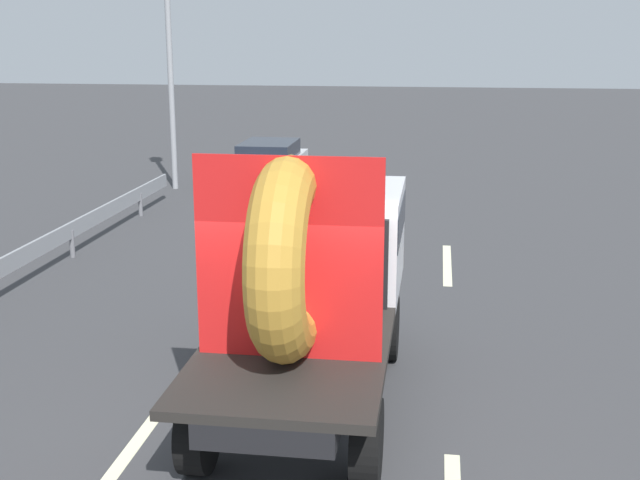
{
  "coord_description": "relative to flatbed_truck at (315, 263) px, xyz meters",
  "views": [
    {
      "loc": [
        1.5,
        -8.39,
        4.33
      ],
      "look_at": [
        0.07,
        1.53,
        1.78
      ],
      "focal_mm": 45.87,
      "sensor_mm": 36.0,
      "label": 1
    }
  ],
  "objects": [
    {
      "name": "distant_sedan",
      "position": [
        -3.4,
        13.67,
        -0.91
      ],
      "size": [
        1.66,
        3.88,
        1.26
      ],
      "color": "black",
      "rests_on": "ground_plane"
    },
    {
      "name": "ground_plane",
      "position": [
        -0.07,
        -1.11,
        -1.59
      ],
      "size": [
        120.0,
        120.0,
        0.0
      ],
      "primitive_type": "plane",
      "color": "#38383A"
    },
    {
      "name": "guardrail",
      "position": [
        -5.66,
        3.36,
        -1.06
      ],
      "size": [
        0.1,
        15.29,
        0.71
      ],
      "color": "gray",
      "rests_on": "ground_plane"
    },
    {
      "name": "lane_dash_right_far",
      "position": [
        1.7,
        5.8,
        -1.59
      ],
      "size": [
        0.16,
        2.85,
        0.01
      ],
      "primitive_type": "cube",
      "rotation": [
        0.0,
        0.0,
        1.57
      ],
      "color": "beige",
      "rests_on": "ground_plane"
    },
    {
      "name": "traffic_light",
      "position": [
        -5.94,
        12.68,
        2.63
      ],
      "size": [
        0.42,
        0.36,
        6.57
      ],
      "color": "gray",
      "rests_on": "ground_plane"
    },
    {
      "name": "lane_dash_left_near",
      "position": [
        -1.7,
        -2.5,
        -1.59
      ],
      "size": [
        0.16,
        2.79,
        0.01
      ],
      "primitive_type": "cube",
      "rotation": [
        0.0,
        0.0,
        1.57
      ],
      "color": "beige",
      "rests_on": "ground_plane"
    },
    {
      "name": "lane_dash_left_far",
      "position": [
        -1.7,
        5.4,
        -1.59
      ],
      "size": [
        0.16,
        2.18,
        0.01
      ],
      "primitive_type": "cube",
      "rotation": [
        0.0,
        0.0,
        1.57
      ],
      "color": "beige",
      "rests_on": "ground_plane"
    },
    {
      "name": "flatbed_truck",
      "position": [
        0.0,
        0.0,
        0.0
      ],
      "size": [
        2.02,
        5.22,
        3.18
      ],
      "color": "black",
      "rests_on": "ground_plane"
    }
  ]
}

